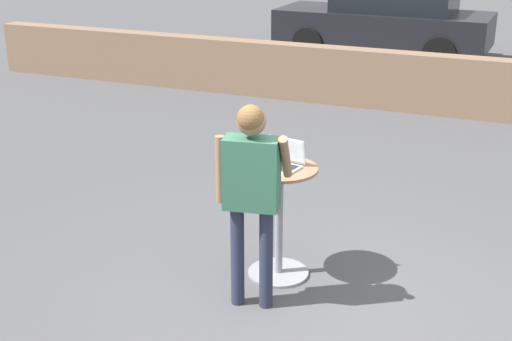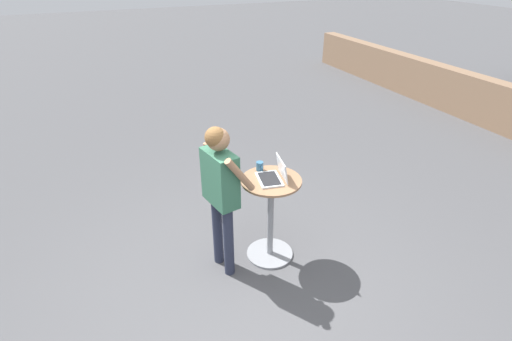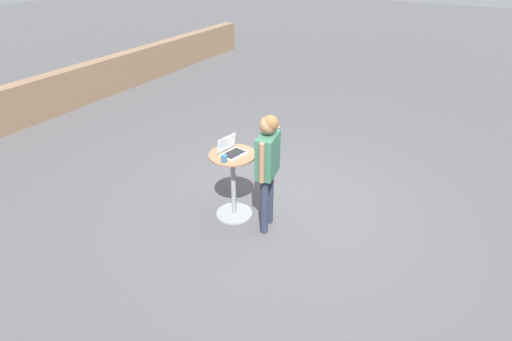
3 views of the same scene
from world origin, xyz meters
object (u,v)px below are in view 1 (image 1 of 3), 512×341
at_px(coffee_mug, 252,159).
at_px(standing_person, 251,181).
at_px(cafe_table, 279,214).
at_px(laptop, 282,161).
at_px(parked_car_near_street, 386,21).

distance_m(coffee_mug, standing_person, 0.57).
height_order(cafe_table, laptop, laptop).
height_order(cafe_table, coffee_mug, coffee_mug).
xyz_separation_m(cafe_table, laptop, (0.01, 0.02, 0.48)).
bearing_deg(standing_person, laptop, 86.91).
bearing_deg(parked_car_near_street, coffee_mug, -83.84).
distance_m(cafe_table, coffee_mug, 0.54).
distance_m(cafe_table, laptop, 0.48).
height_order(coffee_mug, standing_person, standing_person).
relative_size(cafe_table, coffee_mug, 8.73).
distance_m(laptop, coffee_mug, 0.25).
height_order(laptop, standing_person, standing_person).
bearing_deg(coffee_mug, laptop, 11.33).
bearing_deg(cafe_table, laptop, 69.05).
distance_m(standing_person, parked_car_near_street, 10.42).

